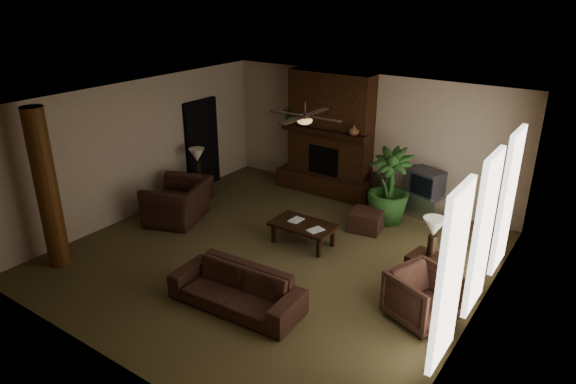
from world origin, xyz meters
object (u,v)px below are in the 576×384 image
Objects in this scene: armchair_left at (178,195)px; armchair_right at (423,295)px; coffee_table at (303,226)px; log_column at (47,190)px; side_table_right at (424,270)px; ottoman at (366,220)px; sofa at (236,283)px; lamp_right at (434,230)px; lamp_left at (197,157)px; tv_stand at (424,205)px; floor_vase at (377,186)px; floor_plant at (388,202)px; side_table_left at (198,187)px.

armchair_left is 1.46× the size of armchair_right.
coffee_table is (-2.70, 0.99, -0.06)m from armchair_right.
armchair_left is at bearing 80.14° from log_column.
armchair_right is 0.98m from side_table_right.
coffee_table reaches higher than ottoman.
log_column is 3.62m from sofa.
armchair_right is 1.16m from lamp_right.
tv_stand is at bearing 23.87° from lamp_left.
lamp_left is (-3.46, -2.01, 0.57)m from floor_vase.
tv_stand is 0.88m from floor_plant.
floor_vase is (0.31, 2.52, 0.06)m from coffee_table.
lamp_right is at bearing 47.48° from side_table_right.
floor_vase is at bearing 128.76° from side_table_right.
log_column is 4.31× the size of lamp_left.
tv_stand is 2.85m from lamp_right.
log_column is 3.71m from side_table_left.
log_column is 2.65m from armchair_left.
log_column is 6.37m from side_table_right.
coffee_table is 2.00× the size of ottoman.
side_table_right is at bearing -132.52° from lamp_right.
ottoman is at bearing -105.93° from floor_plant.
armchair_right is 6.08m from side_table_left.
side_table_left is at bearing -141.39° from tv_stand.
armchair_left reaches higher than floor_vase.
side_table_right is (5.53, 2.95, -1.12)m from log_column.
sofa is 3.05m from side_table_right.
lamp_left is (-4.03, -1.33, 0.56)m from floor_plant.
side_table_right reaches higher than coffee_table.
armchair_right is at bearing -14.30° from side_table_left.
tv_stand is 1.55× the size of side_table_right.
armchair_right is (5.84, 2.04, -0.97)m from log_column.
armchair_left is 2.11× the size of ottoman.
coffee_table is 2.54m from floor_vase.
lamp_left is 1.18× the size of side_table_right.
armchair_left is 4.31m from floor_plant.
side_table_left is at bearing 96.23° from armchair_right.
side_table_left is (-0.48, 1.07, -0.28)m from armchair_left.
ottoman is 1.46m from tv_stand.
tv_stand is 0.54× the size of floor_plant.
armchair_right reaches higher than sofa.
floor_vase is 0.49× the size of floor_plant.
coffee_table is at bearing 81.75° from armchair_left.
log_column is 6.38m from floor_plant.
lamp_right is (1.74, -1.25, 0.80)m from ottoman.
side_table_left is at bearing 90.76° from log_column.
log_column reaches higher than floor_vase.
side_table_right is (-0.31, 0.92, -0.16)m from armchair_right.
side_table_left is at bearing 138.18° from sofa.
side_table_left is (-3.44, 2.76, -0.13)m from sofa.
sofa is 3.77× the size of side_table_left.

